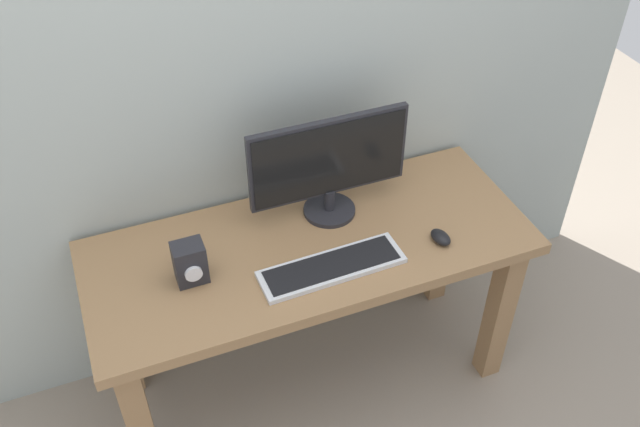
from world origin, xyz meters
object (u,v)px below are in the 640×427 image
Objects in this scene: monitor at (329,164)px; mouse at (441,237)px; audio_controller at (190,263)px; keyboard_primary at (332,267)px; desk at (310,271)px.

monitor is 6.59× the size of mouse.
monitor reaches higher than audio_controller.
audio_controller is at bearing 164.00° from keyboard_primary.
audio_controller is at bearing -164.00° from monitor.
monitor reaches higher than mouse.
mouse is (0.39, -0.01, 0.01)m from keyboard_primary.
desk is 0.45m from audio_controller.
keyboard_primary is at bearing 168.53° from mouse.
mouse is at bearing -1.93° from keyboard_primary.
mouse is at bearing -9.44° from audio_controller.
desk is 2.69× the size of monitor.
monitor is at bearing 69.98° from keyboard_primary.
monitor is 0.56m from audio_controller.
desk is at bearing 98.93° from keyboard_primary.
keyboard_primary is at bearing -81.07° from desk.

